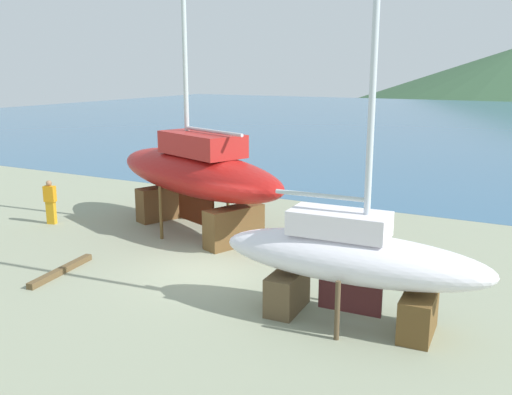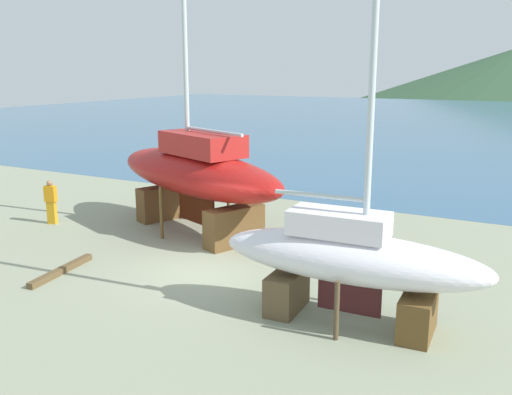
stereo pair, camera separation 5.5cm
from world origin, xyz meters
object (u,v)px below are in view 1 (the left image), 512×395
object	(u,v)px
worker	(50,201)
sailboat_small_center	(196,173)
barrel_tar_black	(338,255)
sailboat_large_starboard	(350,259)

from	to	relation	value
worker	sailboat_small_center	bearing A→B (deg)	-87.06
worker	barrel_tar_black	world-z (taller)	worker
sailboat_small_center	barrel_tar_black	world-z (taller)	sailboat_small_center
sailboat_large_starboard	barrel_tar_black	size ratio (longest dim) A/B	12.45
barrel_tar_black	worker	bearing A→B (deg)	-177.26
sailboat_large_starboard	barrel_tar_black	xyz separation A→B (m)	(-1.47, 3.43, -1.19)
worker	barrel_tar_black	size ratio (longest dim) A/B	2.18
sailboat_small_center	barrel_tar_black	size ratio (longest dim) A/B	16.36
worker	barrel_tar_black	xyz separation A→B (m)	(11.59, 0.55, -0.50)
sailboat_small_center	barrel_tar_black	xyz separation A→B (m)	(6.00, -1.25, -1.82)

